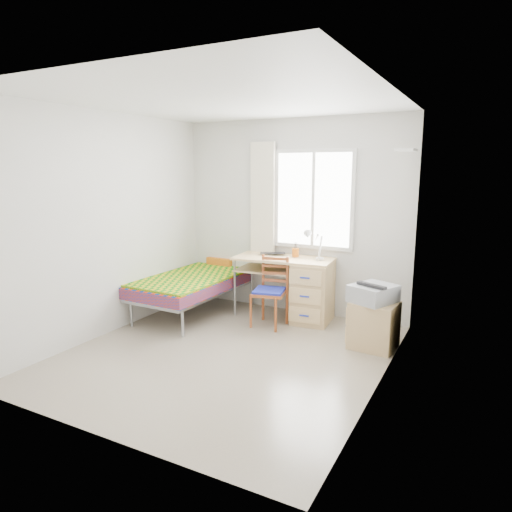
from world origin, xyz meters
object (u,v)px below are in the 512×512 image
(chair, at_px, (271,287))
(cabinet, at_px, (374,325))
(bed, at_px, (202,279))
(desk, at_px, (308,288))
(printer, at_px, (373,293))

(chair, distance_m, cabinet, 1.35)
(bed, distance_m, cabinet, 2.48)
(desk, bearing_deg, bed, -176.10)
(desk, bearing_deg, printer, -33.08)
(desk, relative_size, cabinet, 2.56)
(bed, bearing_deg, printer, -4.86)
(bed, relative_size, cabinet, 4.07)
(cabinet, bearing_deg, desk, 157.04)
(chair, bearing_deg, cabinet, -19.94)
(cabinet, bearing_deg, bed, 178.35)
(chair, height_order, printer, chair)
(desk, height_order, printer, desk)
(printer, bearing_deg, chair, -162.70)
(desk, distance_m, chair, 0.51)
(cabinet, bearing_deg, printer, 157.88)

